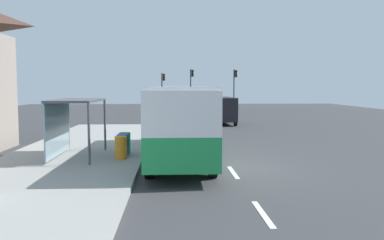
{
  "coord_description": "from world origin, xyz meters",
  "views": [
    {
      "loc": [
        -2.05,
        -15.99,
        3.23
      ],
      "look_at": [
        -1.0,
        4.95,
        1.5
      ],
      "focal_mm": 38.14,
      "sensor_mm": 36.0,
      "label": 1
    }
  ],
  "objects_px": {
    "recycling_bin_blue": "(123,145)",
    "traffic_light_median": "(191,84)",
    "sedan_near": "(209,108)",
    "recycling_bin_green": "(125,143)",
    "traffic_light_far_side": "(163,87)",
    "recycling_bin_orange": "(121,147)",
    "sedan_far": "(204,105)",
    "bus": "(179,118)",
    "white_van": "(221,108)",
    "bus_shelter": "(70,113)",
    "traffic_light_near_side": "(235,84)"
  },
  "relations": [
    {
      "from": "recycling_bin_blue",
      "to": "traffic_light_far_side",
      "type": "distance_m",
      "value": 31.47
    },
    {
      "from": "bus",
      "to": "white_van",
      "type": "xyz_separation_m",
      "value": [
        3.91,
        16.96,
        -0.5
      ]
    },
    {
      "from": "sedan_far",
      "to": "bus_shelter",
      "type": "height_order",
      "value": "bus_shelter"
    },
    {
      "from": "recycling_bin_blue",
      "to": "traffic_light_far_side",
      "type": "bearing_deg",
      "value": 87.99
    },
    {
      "from": "traffic_light_near_side",
      "to": "traffic_light_far_side",
      "type": "relative_size",
      "value": 1.08
    },
    {
      "from": "sedan_near",
      "to": "traffic_light_far_side",
      "type": "relative_size",
      "value": 0.92
    },
    {
      "from": "recycling_bin_blue",
      "to": "traffic_light_far_side",
      "type": "relative_size",
      "value": 0.2
    },
    {
      "from": "white_van",
      "to": "recycling_bin_orange",
      "type": "distance_m",
      "value": 18.85
    },
    {
      "from": "sedan_far",
      "to": "traffic_light_far_side",
      "type": "relative_size",
      "value": 0.91
    },
    {
      "from": "recycling_bin_orange",
      "to": "sedan_far",
      "type": "bearing_deg",
      "value": 80.19
    },
    {
      "from": "recycling_bin_green",
      "to": "traffic_light_far_side",
      "type": "distance_m",
      "value": 30.77
    },
    {
      "from": "traffic_light_near_side",
      "to": "traffic_light_far_side",
      "type": "bearing_deg",
      "value": 174.68
    },
    {
      "from": "traffic_light_median",
      "to": "sedan_near",
      "type": "bearing_deg",
      "value": -60.48
    },
    {
      "from": "bus_shelter",
      "to": "sedan_far",
      "type": "bearing_deg",
      "value": 76.78
    },
    {
      "from": "sedan_near",
      "to": "traffic_light_far_side",
      "type": "xyz_separation_m",
      "value": [
        -5.4,
        2.56,
        2.44
      ]
    },
    {
      "from": "bus",
      "to": "traffic_light_median",
      "type": "height_order",
      "value": "traffic_light_median"
    },
    {
      "from": "recycling_bin_green",
      "to": "traffic_light_far_side",
      "type": "relative_size",
      "value": 0.2
    },
    {
      "from": "traffic_light_near_side",
      "to": "sedan_far",
      "type": "bearing_deg",
      "value": 116.64
    },
    {
      "from": "bus",
      "to": "traffic_light_median",
      "type": "bearing_deg",
      "value": 86.24
    },
    {
      "from": "sedan_near",
      "to": "recycling_bin_blue",
      "type": "height_order",
      "value": "sedan_near"
    },
    {
      "from": "traffic_light_near_side",
      "to": "bus_shelter",
      "type": "xyz_separation_m",
      "value": [
        -11.91,
        -30.72,
        -1.38
      ]
    },
    {
      "from": "bus",
      "to": "sedan_near",
      "type": "distance_m",
      "value": 29.02
    },
    {
      "from": "white_van",
      "to": "recycling_bin_green",
      "type": "relative_size",
      "value": 5.54
    },
    {
      "from": "sedan_far",
      "to": "bus_shelter",
      "type": "bearing_deg",
      "value": -103.22
    },
    {
      "from": "traffic_light_far_side",
      "to": "traffic_light_median",
      "type": "relative_size",
      "value": 0.9
    },
    {
      "from": "white_van",
      "to": "traffic_light_median",
      "type": "xyz_separation_m",
      "value": [
        -1.8,
        15.13,
        2.2
      ]
    },
    {
      "from": "sedan_near",
      "to": "recycling_bin_green",
      "type": "distance_m",
      "value": 28.82
    },
    {
      "from": "recycling_bin_blue",
      "to": "recycling_bin_green",
      "type": "distance_m",
      "value": 0.7
    },
    {
      "from": "recycling_bin_orange",
      "to": "traffic_light_far_side",
      "type": "xyz_separation_m",
      "value": [
        1.1,
        32.04,
        2.57
      ]
    },
    {
      "from": "white_van",
      "to": "traffic_light_median",
      "type": "relative_size",
      "value": 0.98
    },
    {
      "from": "bus",
      "to": "white_van",
      "type": "relative_size",
      "value": 2.09
    },
    {
      "from": "white_van",
      "to": "recycling_bin_orange",
      "type": "xyz_separation_m",
      "value": [
        -6.4,
        -17.71,
        -0.69
      ]
    },
    {
      "from": "bus",
      "to": "recycling_bin_orange",
      "type": "height_order",
      "value": "bus"
    },
    {
      "from": "bus",
      "to": "sedan_far",
      "type": "height_order",
      "value": "bus"
    },
    {
      "from": "recycling_bin_blue",
      "to": "traffic_light_median",
      "type": "height_order",
      "value": "traffic_light_median"
    },
    {
      "from": "sedan_far",
      "to": "traffic_light_near_side",
      "type": "distance_m",
      "value": 7.62
    },
    {
      "from": "white_van",
      "to": "recycling_bin_blue",
      "type": "xyz_separation_m",
      "value": [
        -6.4,
        -17.01,
        -0.69
      ]
    },
    {
      "from": "bus",
      "to": "recycling_bin_green",
      "type": "distance_m",
      "value": 2.83
    },
    {
      "from": "sedan_near",
      "to": "recycling_bin_orange",
      "type": "distance_m",
      "value": 30.19
    },
    {
      "from": "recycling_bin_blue",
      "to": "bus_shelter",
      "type": "height_order",
      "value": "bus_shelter"
    },
    {
      "from": "sedan_near",
      "to": "sedan_far",
      "type": "bearing_deg",
      "value": 89.99
    },
    {
      "from": "traffic_light_median",
      "to": "sedan_far",
      "type": "bearing_deg",
      "value": 68.23
    },
    {
      "from": "bus",
      "to": "bus_shelter",
      "type": "bearing_deg",
      "value": -177.08
    },
    {
      "from": "sedan_far",
      "to": "bus_shelter",
      "type": "distance_m",
      "value": 38.13
    },
    {
      "from": "traffic_light_median",
      "to": "traffic_light_far_side",
      "type": "bearing_deg",
      "value": -167.1
    },
    {
      "from": "white_van",
      "to": "sedan_near",
      "type": "height_order",
      "value": "white_van"
    },
    {
      "from": "traffic_light_far_side",
      "to": "recycling_bin_blue",
      "type": "bearing_deg",
      "value": -92.01
    },
    {
      "from": "white_van",
      "to": "traffic_light_near_side",
      "type": "height_order",
      "value": "traffic_light_near_side"
    },
    {
      "from": "traffic_light_far_side",
      "to": "recycling_bin_green",
      "type": "bearing_deg",
      "value": -92.06
    },
    {
      "from": "recycling_bin_blue",
      "to": "traffic_light_median",
      "type": "relative_size",
      "value": 0.18
    }
  ]
}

